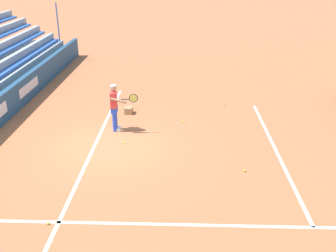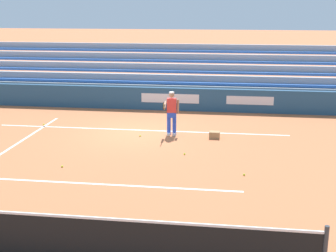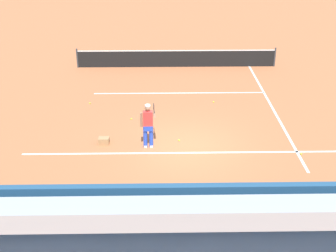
# 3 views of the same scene
# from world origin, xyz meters

# --- Properties ---
(ground_plane) EXTENTS (160.00, 160.00, 0.00)m
(ground_plane) POSITION_xyz_m (0.00, 0.00, 0.00)
(ground_plane) COLOR #B7663D
(court_baseline_white) EXTENTS (12.00, 0.10, 0.01)m
(court_baseline_white) POSITION_xyz_m (0.00, -0.50, 0.00)
(court_baseline_white) COLOR white
(court_baseline_white) RESTS_ON ground
(court_service_line_white) EXTENTS (8.22, 0.10, 0.01)m
(court_service_line_white) POSITION_xyz_m (0.00, 5.50, 0.00)
(court_service_line_white) COLOR white
(court_service_line_white) RESTS_ON ground
(back_wall_sponsor_board) EXTENTS (26.59, 0.25, 1.10)m
(back_wall_sponsor_board) POSITION_xyz_m (-0.01, -4.40, 0.55)
(back_wall_sponsor_board) COLOR navy
(back_wall_sponsor_board) RESTS_ON ground
(bleacher_stand) EXTENTS (25.26, 3.20, 3.40)m
(bleacher_stand) POSITION_xyz_m (0.00, -6.63, 0.76)
(bleacher_stand) COLOR #9EA3A8
(bleacher_stand) RESTS_ON ground
(tennis_player) EXTENTS (0.58, 1.01, 1.71)m
(tennis_player) POSITION_xyz_m (-1.38, 0.02, 0.89)
(tennis_player) COLOR blue
(tennis_player) RESTS_ON ground
(ball_box_cardboard) EXTENTS (0.41, 0.31, 0.26)m
(ball_box_cardboard) POSITION_xyz_m (-3.08, 0.27, 0.13)
(ball_box_cardboard) COLOR #A87F51
(ball_box_cardboard) RESTS_ON ground
(tennis_ball_midcourt) EXTENTS (0.07, 0.07, 0.07)m
(tennis_ball_midcourt) POSITION_xyz_m (1.54, 4.27, 0.03)
(tennis_ball_midcourt) COLOR #CCE533
(tennis_ball_midcourt) RESTS_ON ground
(tennis_ball_near_player) EXTENTS (0.07, 0.07, 0.07)m
(tennis_ball_near_player) POSITION_xyz_m (-0.21, 0.45, 0.03)
(tennis_ball_near_player) COLOR #CCE533
(tennis_ball_near_player) RESTS_ON ground
(tennis_ball_on_baseline) EXTENTS (0.07, 0.07, 0.07)m
(tennis_ball_on_baseline) POSITION_xyz_m (-4.14, 4.23, 0.03)
(tennis_ball_on_baseline) COLOR #CCE533
(tennis_ball_on_baseline) RESTS_ON ground
(tennis_ball_by_box) EXTENTS (0.07, 0.07, 0.07)m
(tennis_ball_by_box) POSITION_xyz_m (-2.15, 2.48, 0.03)
(tennis_ball_by_box) COLOR #CCE533
(tennis_ball_by_box) RESTS_ON ground
(tennis_ball_far_right) EXTENTS (0.07, 0.07, 0.07)m
(tennis_ball_far_right) POSITION_xyz_m (4.21, -0.72, 0.03)
(tennis_ball_far_right) COLOR #CCE533
(tennis_ball_far_right) RESTS_ON ground
(tennis_net) EXTENTS (11.09, 0.09, 1.07)m
(tennis_net) POSITION_xyz_m (0.00, 9.52, 0.49)
(tennis_net) COLOR #33383D
(tennis_net) RESTS_ON ground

